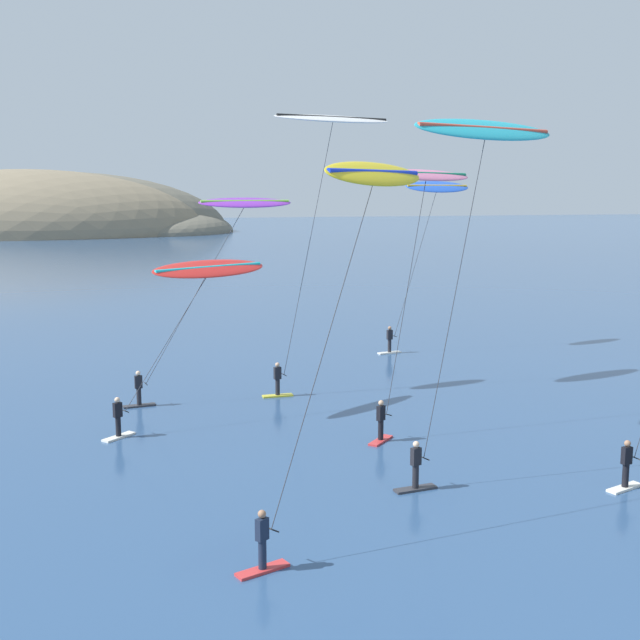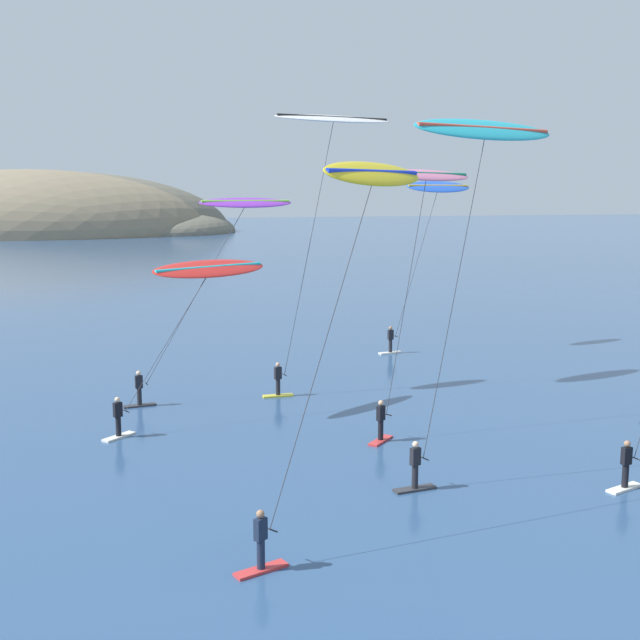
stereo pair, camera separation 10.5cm
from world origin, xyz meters
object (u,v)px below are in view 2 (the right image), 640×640
(kitesurfer_red, at_px, (204,279))
(kitesurfer_yellow, at_px, (362,213))
(kitesurfer_pink, at_px, (423,196))
(kitesurfer_blue, at_px, (434,201))
(kitesurfer_purple, at_px, (235,223))
(kitesurfer_cyan, at_px, (480,159))
(kitesurfer_white, at_px, (330,137))

(kitesurfer_red, distance_m, kitesurfer_yellow, 13.45)
(kitesurfer_pink, relative_size, kitesurfer_yellow, 1.00)
(kitesurfer_blue, relative_size, kitesurfer_purple, 1.10)
(kitesurfer_yellow, bearing_deg, kitesurfer_purple, 93.82)
(kitesurfer_pink, relative_size, kitesurfer_cyan, 0.88)
(kitesurfer_red, xyz_separation_m, kitesurfer_white, (6.62, 3.32, 6.34))
(kitesurfer_yellow, xyz_separation_m, kitesurfer_white, (3.63, 16.05, 3.20))
(kitesurfer_purple, distance_m, kitesurfer_cyan, 14.82)
(kitesurfer_purple, xyz_separation_m, kitesurfer_white, (4.70, -0.02, 4.06))
(kitesurfer_red, xyz_separation_m, kitesurfer_yellow, (2.99, -12.73, 3.13))
(kitesurfer_pink, bearing_deg, kitesurfer_purple, 131.30)
(kitesurfer_yellow, distance_m, kitesurfer_cyan, 6.02)
(kitesurfer_yellow, bearing_deg, kitesurfer_pink, 57.82)
(kitesurfer_pink, xyz_separation_m, kitesurfer_white, (-1.82, 7.40, 2.78))
(kitesurfer_yellow, bearing_deg, kitesurfer_blue, 62.48)
(kitesurfer_purple, distance_m, kitesurfer_yellow, 16.13)
(kitesurfer_red, bearing_deg, kitesurfer_blue, 36.85)
(kitesurfer_red, height_order, kitesurfer_white, kitesurfer_white)
(kitesurfer_pink, relative_size, kitesurfer_red, 1.41)
(kitesurfer_cyan, bearing_deg, kitesurfer_pink, 86.08)
(kitesurfer_red, bearing_deg, kitesurfer_yellow, -76.78)
(kitesurfer_purple, xyz_separation_m, kitesurfer_cyan, (6.12, -13.26, 2.55))
(kitesurfer_red, height_order, kitesurfer_yellow, kitesurfer_yellow)
(kitesurfer_red, relative_size, kitesurfer_purple, 0.80)
(kitesurfer_red, bearing_deg, kitesurfer_pink, -25.81)
(kitesurfer_purple, bearing_deg, kitesurfer_yellow, -86.18)
(kitesurfer_blue, distance_m, kitesurfer_cyan, 23.16)
(kitesurfer_red, relative_size, kitesurfer_yellow, 0.71)
(kitesurfer_blue, relative_size, kitesurfer_white, 0.78)
(kitesurfer_blue, height_order, kitesurfer_cyan, kitesurfer_cyan)
(kitesurfer_pink, height_order, kitesurfer_yellow, kitesurfer_pink)
(kitesurfer_purple, bearing_deg, kitesurfer_red, -119.89)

